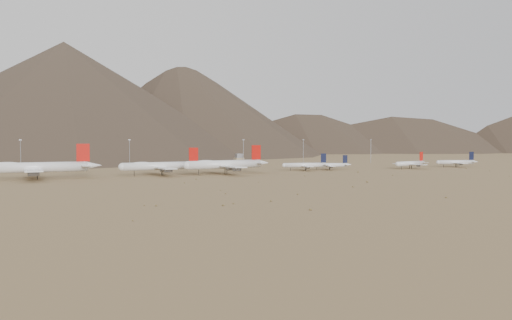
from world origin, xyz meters
name	(u,v)px	position (x,y,z in m)	size (l,w,h in m)	color
ground	(258,175)	(0.00, 0.00, 0.00)	(3000.00, 3000.00, 0.00)	#A07F53
mountain_ridge	(113,87)	(0.00, 900.00, 150.00)	(4400.00, 1000.00, 300.00)	#493A2B
widebody_west	(35,167)	(-145.94, 19.85, 7.88)	(76.97, 59.20, 22.85)	white
widebody_centre	(161,166)	(-63.69, 27.23, 6.75)	(65.73, 51.03, 19.58)	white
widebody_east	(225,164)	(-17.96, 19.89, 7.33)	(71.12, 55.46, 21.26)	white
narrowbody_a	(306,165)	(57.56, 34.78, 4.55)	(42.25, 30.76, 14.02)	white
narrowbody_b	(330,165)	(81.65, 37.32, 4.00)	(36.77, 27.01, 12.31)	white
narrowbody_c	(411,163)	(154.39, 22.77, 4.70)	(42.65, 31.62, 14.48)	white
narrowbody_d	(457,162)	(210.85, 27.58, 4.60)	(42.66, 31.13, 14.18)	white
control_tower	(239,161)	(30.00, 120.00, 5.32)	(8.00, 8.00, 12.00)	gray
mast_far_west	(21,153)	(-160.20, 126.04, 14.20)	(2.00, 0.60, 25.70)	gray
mast_west	(130,152)	(-71.09, 132.66, 14.20)	(2.00, 0.60, 25.70)	gray
mast_centre	(243,151)	(32.14, 113.50, 14.20)	(2.00, 0.60, 25.70)	gray
mast_east	(303,150)	(107.62, 135.61, 14.20)	(2.00, 0.60, 25.70)	gray
mast_far_east	(371,150)	(183.94, 124.21, 14.20)	(2.00, 0.60, 25.70)	gray
desert_scrub	(353,184)	(21.27, -89.90, 0.32)	(417.39, 183.13, 0.92)	brown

